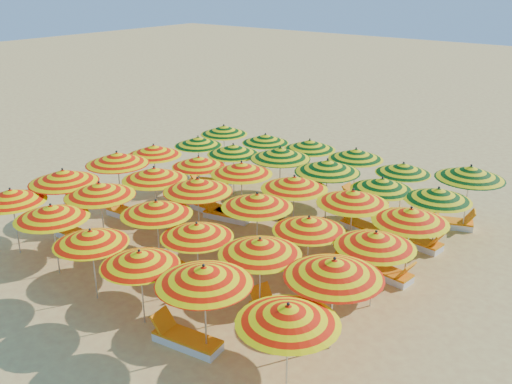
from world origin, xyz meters
TOP-DOWN VIEW (x-y plane):
  - ground at (0.00, 0.00)m, footprint 120.00×120.00m
  - umbrella_0 at (-5.15, -4.98)m, footprint 2.55×2.55m
  - umbrella_1 at (-3.04, -4.99)m, footprint 2.65×2.65m
  - umbrella_2 at (-1.03, -5.18)m, footprint 2.58×2.58m
  - umbrella_3 at (0.85, -5.17)m, footprint 2.01×2.01m
  - umbrella_4 at (2.91, -5.12)m, footprint 2.76×2.76m
  - umbrella_5 at (5.18, -5.15)m, footprint 2.25×2.25m
  - umbrella_6 at (-5.00, -3.22)m, footprint 2.80×2.80m
  - umbrella_7 at (-3.24, -3.16)m, footprint 2.26×2.26m
  - umbrella_8 at (-0.95, -2.95)m, footprint 2.75×2.75m
  - umbrella_9 at (0.87, -3.20)m, footprint 2.18×2.18m
  - umbrella_10 at (2.91, -3.10)m, footprint 2.41×2.41m
  - umbrella_11 at (5.07, -3.21)m, footprint 2.96×2.96m
  - umbrella_12 at (-5.14, -0.92)m, footprint 2.98×2.98m
  - umbrella_13 at (-3.03, -1.10)m, footprint 2.34×2.34m
  - umbrella_14 at (-1.11, -1.06)m, footprint 2.67×2.67m
  - umbrella_15 at (1.07, -0.83)m, footprint 2.50×2.50m
  - umbrella_16 at (3.03, -1.06)m, footprint 2.60×2.60m
  - umbrella_17 at (4.98, -0.98)m, footprint 2.45×2.45m
  - umbrella_18 at (-5.19, 0.87)m, footprint 2.25×2.25m
  - umbrella_19 at (-3.15, 1.17)m, footprint 2.54×2.54m
  - umbrella_20 at (-1.15, 1.17)m, footprint 2.50×2.50m
  - umbrella_21 at (1.10, 1.07)m, footprint 2.75×2.75m
  - umbrella_22 at (3.18, 1.09)m, footprint 2.62×2.62m
  - umbrella_23 at (5.09, 0.92)m, footprint 2.76×2.76m
  - umbrella_24 at (-5.02, 3.12)m, footprint 2.21×2.21m
  - umbrella_25 at (-3.00, 2.94)m, footprint 2.65×2.65m
  - umbrella_26 at (-0.95, 3.18)m, footprint 2.77×2.77m
  - umbrella_27 at (1.23, 2.89)m, footprint 2.86×2.86m
  - umbrella_28 at (3.24, 2.94)m, footprint 2.68×2.68m
  - umbrella_29 at (5.03, 3.11)m, footprint 2.39×2.39m
  - umbrella_30 at (-5.17, 4.91)m, footprint 2.29×2.29m
  - umbrella_31 at (-3.10, 5.12)m, footprint 2.27×2.27m
  - umbrella_32 at (-0.99, 5.22)m, footprint 2.72×2.72m
  - umbrella_33 at (1.05, 5.23)m, footprint 2.57×2.57m
  - umbrella_34 at (3.02, 5.06)m, footprint 1.95×1.95m
  - umbrella_35 at (5.29, 5.18)m, footprint 2.33×2.33m
  - lounger_0 at (2.31, -5.19)m, footprint 1.80×0.81m
  - lounger_1 at (-4.50, -3.29)m, footprint 1.75×0.63m
  - lounger_2 at (0.37, -3.02)m, footprint 1.82×0.93m
  - lounger_3 at (3.42, -3.09)m, footprint 1.83×1.09m
  - lounger_4 at (-4.64, -1.06)m, footprint 1.77×0.70m
  - lounger_5 at (3.63, -0.87)m, footprint 1.83×1.08m
  - lounger_6 at (-2.65, 1.17)m, footprint 1.75×0.63m
  - lounger_7 at (-1.75, 1.02)m, footprint 1.81×0.91m
  - lounger_8 at (3.69, 0.92)m, footprint 1.83×1.11m
  - lounger_9 at (4.59, 0.67)m, footprint 1.79×0.79m
  - lounger_10 at (-4.51, 3.13)m, footprint 1.82×1.21m
  - lounger_11 at (2.64, 3.07)m, footprint 1.80×0.86m
  - lounger_12 at (4.53, 3.13)m, footprint 1.79×0.80m
  - lounger_13 at (1.55, 5.16)m, footprint 1.73×0.58m
  - lounger_14 at (3.62, 5.16)m, footprint 1.82×1.25m
  - lounger_15 at (4.79, 5.22)m, footprint 1.82×1.16m
  - beachgoer_b at (1.13, 0.29)m, footprint 0.71×0.77m

SIDE VIEW (x-z plane):
  - ground at x=0.00m, z-range 0.00..0.00m
  - lounger_0 at x=2.31m, z-range -0.19..0.50m
  - lounger_1 at x=-4.50m, z-range -0.19..0.50m
  - lounger_2 at x=0.37m, z-range -0.19..0.50m
  - lounger_3 at x=3.42m, z-range -0.19..0.50m
  - lounger_4 at x=-4.64m, z-range -0.19..0.50m
  - lounger_5 at x=3.63m, z-range -0.19..0.50m
  - lounger_6 at x=-2.65m, z-range -0.19..0.50m
  - lounger_7 at x=-1.75m, z-range -0.19..0.50m
  - lounger_8 at x=3.69m, z-range -0.19..0.50m
  - lounger_9 at x=4.59m, z-range -0.19..0.50m
  - lounger_10 at x=-4.51m, z-range -0.19..0.50m
  - lounger_11 at x=2.64m, z-range -0.19..0.50m
  - lounger_12 at x=4.53m, z-range -0.19..0.50m
  - lounger_13 at x=1.55m, z-range -0.19..0.50m
  - lounger_14 at x=3.62m, z-range -0.19..0.50m
  - lounger_15 at x=4.79m, z-range -0.19..0.50m
  - beachgoer_b at x=1.13m, z-range 0.00..1.28m
  - umbrella_34 at x=3.02m, z-range 0.78..2.85m
  - umbrella_31 at x=-3.10m, z-range 0.78..2.85m
  - umbrella_24 at x=-5.02m, z-range 0.79..2.85m
  - umbrella_3 at x=0.85m, z-range 0.79..2.86m
  - umbrella_19 at x=-3.15m, z-range 0.79..2.87m
  - umbrella_2 at x=-1.03m, z-range 0.80..2.89m
  - umbrella_9 at x=0.87m, z-range 0.80..2.89m
  - umbrella_16 at x=3.03m, z-range 0.81..2.93m
  - umbrella_25 at x=-3.00m, z-range 0.82..2.97m
  - umbrella_30 at x=-5.17m, z-range 0.82..2.97m
  - umbrella_28 at x=3.24m, z-range 0.82..2.98m
  - umbrella_32 at x=-0.99m, z-range 0.83..3.00m
  - umbrella_29 at x=5.03m, z-range 0.83..3.01m
  - umbrella_33 at x=1.05m, z-range 0.83..3.01m
  - umbrella_0 at x=-5.15m, z-range 0.84..3.04m
  - umbrella_17 at x=4.98m, z-range 0.84..3.06m
  - umbrella_8 at x=-0.95m, z-range 0.84..3.06m
  - umbrella_18 at x=-5.19m, z-range 0.84..3.06m
  - umbrella_10 at x=2.91m, z-range 0.84..3.06m
  - umbrella_1 at x=-3.04m, z-range 0.85..3.07m
  - umbrella_5 at x=5.18m, z-range 0.86..3.11m
  - umbrella_20 at x=-1.15m, z-range 0.86..3.12m
  - umbrella_15 at x=1.07m, z-range 0.86..3.13m
  - umbrella_23 at x=5.09m, z-range 0.86..3.13m
  - umbrella_21 at x=1.10m, z-range 0.87..3.15m
  - umbrella_22 at x=3.18m, z-range 0.87..3.16m
  - umbrella_13 at x=-3.03m, z-range 0.87..3.17m
  - umbrella_7 at x=-3.24m, z-range 0.88..3.20m
  - umbrella_14 at x=-1.11m, z-range 0.89..3.21m
  - umbrella_4 at x=2.91m, z-range 0.89..3.22m
  - umbrella_26 at x=-0.95m, z-range 0.90..3.25m
  - umbrella_12 at x=-5.14m, z-range 0.91..3.29m
  - umbrella_6 at x=-5.00m, z-range 0.91..3.29m
  - umbrella_27 at x=1.23m, z-range 0.91..3.30m
  - umbrella_35 at x=5.29m, z-range 0.91..3.31m
  - umbrella_11 at x=5.07m, z-range 0.92..3.33m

